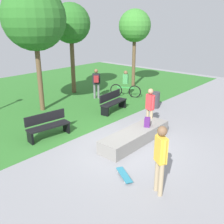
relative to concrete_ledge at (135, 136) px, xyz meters
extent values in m
plane|color=gray|center=(-0.58, 0.14, -0.23)|extent=(28.00, 28.00, 0.00)
cube|color=#2D6B28|center=(-0.58, 7.98, -0.23)|extent=(26.60, 12.32, 0.01)
cube|color=gray|center=(0.00, 0.00, 0.00)|extent=(3.11, 0.83, 0.46)
cube|color=#4C1E66|center=(0.57, -0.09, 0.39)|extent=(0.34, 0.31, 0.32)
cylinder|color=tan|center=(-1.88, -2.06, 0.21)|extent=(0.12, 0.12, 0.89)
cylinder|color=tan|center=(-2.00, -2.24, 0.21)|extent=(0.12, 0.12, 0.89)
cube|color=gold|center=(-1.94, -2.15, 0.99)|extent=(0.34, 0.38, 0.67)
cylinder|color=gold|center=(-1.85, -2.01, 1.02)|extent=(0.09, 0.09, 0.61)
cylinder|color=gold|center=(-2.03, -2.29, 1.02)|extent=(0.09, 0.09, 0.61)
sphere|color=brown|center=(-1.94, -2.15, 1.47)|extent=(0.24, 0.24, 0.24)
cylinder|color=tan|center=(1.43, 0.46, 0.17)|extent=(0.12, 0.12, 0.80)
cylinder|color=tan|center=(1.36, 0.25, 0.17)|extent=(0.12, 0.12, 0.80)
cube|color=red|center=(1.40, 0.36, 0.87)|extent=(0.29, 0.37, 0.60)
cylinder|color=red|center=(1.45, 0.52, 0.89)|extent=(0.09, 0.09, 0.55)
cylinder|color=red|center=(1.35, 0.19, 0.89)|extent=(0.09, 0.09, 0.55)
sphere|color=#9E7556|center=(1.40, 0.36, 1.30)|extent=(0.22, 0.22, 0.22)
cube|color=teal|center=(-1.97, -1.07, -0.16)|extent=(0.57, 0.79, 0.02)
cylinder|color=silver|center=(-1.90, -0.79, -0.20)|extent=(0.05, 0.06, 0.06)
cylinder|color=silver|center=(-1.76, -0.87, -0.20)|extent=(0.05, 0.06, 0.06)
cylinder|color=silver|center=(-2.18, -1.27, -0.20)|extent=(0.05, 0.06, 0.06)
cylinder|color=silver|center=(-2.04, -1.35, -0.20)|extent=(0.05, 0.06, 0.06)
cube|color=black|center=(1.98, 2.74, 0.22)|extent=(1.64, 0.62, 0.06)
cube|color=black|center=(1.95, 2.96, 0.50)|extent=(1.60, 0.25, 0.36)
cube|color=black|center=(2.71, 2.83, 0.00)|extent=(0.13, 0.40, 0.45)
cube|color=black|center=(1.24, 2.66, 0.00)|extent=(0.13, 0.40, 0.45)
cube|color=black|center=(-1.81, 2.62, 0.22)|extent=(1.64, 0.64, 0.06)
cube|color=black|center=(-1.78, 2.84, 0.50)|extent=(1.59, 0.26, 0.36)
cube|color=black|center=(-1.08, 2.53, 0.00)|extent=(0.13, 0.40, 0.45)
cube|color=black|center=(-2.54, 2.71, 0.00)|extent=(0.13, 0.40, 0.45)
cylinder|color=brown|center=(2.99, 6.83, 1.43)|extent=(0.24, 0.24, 3.31)
sphere|color=#286623|center=(2.99, 6.83, 3.74)|extent=(2.20, 2.20, 2.20)
cylinder|color=brown|center=(6.72, 5.17, 1.38)|extent=(0.22, 0.22, 3.22)
sphere|color=#387F2D|center=(6.72, 5.17, 3.59)|extent=(1.99, 1.99, 1.99)
cylinder|color=brown|center=(-0.15, 5.50, 1.46)|extent=(0.23, 0.23, 3.37)
sphere|color=#286623|center=(-0.15, 5.50, 3.98)|extent=(2.80, 2.80, 2.80)
cylinder|color=#333338|center=(3.77, 1.59, 0.17)|extent=(0.45, 0.45, 0.80)
cylinder|color=slate|center=(2.93, 5.00, 0.17)|extent=(0.12, 0.12, 0.80)
cylinder|color=slate|center=(3.08, 4.84, 0.17)|extent=(0.12, 0.12, 0.80)
cube|color=black|center=(3.01, 4.92, 0.87)|extent=(0.37, 0.37, 0.60)
cylinder|color=black|center=(2.89, 5.05, 0.90)|extent=(0.09, 0.09, 0.55)
cylinder|color=black|center=(3.12, 4.80, 0.90)|extent=(0.09, 0.09, 0.55)
sphere|color=brown|center=(3.01, 4.92, 1.31)|extent=(0.22, 0.22, 0.22)
cube|color=maroon|center=(2.89, 4.81, 0.90)|extent=(0.29, 0.30, 0.36)
torus|color=black|center=(4.14, 4.45, 0.10)|extent=(0.34, 0.69, 0.72)
torus|color=black|center=(4.57, 3.44, 0.10)|extent=(0.34, 0.69, 0.72)
cube|color=#338C3F|center=(4.35, 3.94, 0.30)|extent=(0.42, 0.93, 0.08)
cube|color=#3F8C4C|center=(4.35, 3.94, 0.80)|extent=(0.27, 0.33, 0.56)
sphere|color=brown|center=(4.35, 3.94, 1.15)|extent=(0.22, 0.22, 0.22)
camera|label=1|loc=(-6.78, -4.87, 3.87)|focal=41.15mm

